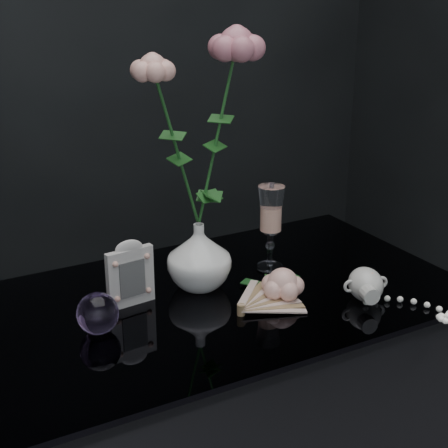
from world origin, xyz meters
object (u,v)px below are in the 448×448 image
vase (199,256)px  pearl_jar (366,283)px  paperweight (98,313)px  loose_rose (282,284)px  wine_glass (271,228)px  picture_frame (130,273)px

vase → pearl_jar: bearing=-38.3°
paperweight → loose_rose: bearing=-7.3°
paperweight → loose_rose: (0.37, -0.05, -0.01)m
wine_glass → pearl_jar: 0.25m
vase → loose_rose: size_ratio=0.73×
pearl_jar → picture_frame: bearing=169.1°
wine_glass → loose_rose: bearing=-113.1°
wine_glass → picture_frame: bearing=-177.1°
vase → loose_rose: (0.12, -0.13, -0.04)m
vase → wine_glass: (0.18, 0.01, 0.03)m
vase → wine_glass: 0.18m
paperweight → wine_glass: bearing=12.2°
wine_glass → picture_frame: wine_glass is taller
vase → picture_frame: size_ratio=1.01×
vase → picture_frame: (-0.16, -0.01, -0.00)m
loose_rose → pearl_jar: size_ratio=0.78×
wine_glass → paperweight: wine_glass is taller
wine_glass → picture_frame: (-0.34, -0.02, -0.03)m
pearl_jar → paperweight: bearing=-179.0°
picture_frame → pearl_jar: (0.42, -0.21, -0.03)m
picture_frame → loose_rose: (0.28, -0.12, -0.04)m
vase → wine_glass: size_ratio=0.73×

